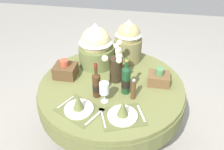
{
  "coord_description": "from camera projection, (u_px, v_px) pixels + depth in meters",
  "views": [
    {
      "loc": [
        0.32,
        -1.76,
        2.12
      ],
      "look_at": [
        0.0,
        0.03,
        0.83
      ],
      "focal_mm": 38.51,
      "sensor_mm": 36.0,
      "label": 1
    }
  ],
  "objects": [
    {
      "name": "ground",
      "position": [
        111.0,
        138.0,
        2.68
      ],
      "size": [
        8.0,
        8.0,
        0.0
      ],
      "primitive_type": "plane",
      "color": "#9E998E"
    },
    {
      "name": "dining_table",
      "position": [
        111.0,
        95.0,
        2.32
      ],
      "size": [
        1.38,
        1.38,
        0.75
      ],
      "color": "olive",
      "rests_on": "ground"
    },
    {
      "name": "place_setting_left",
      "position": [
        79.0,
        106.0,
        1.94
      ],
      "size": [
        0.42,
        0.39,
        0.16
      ],
      "color": "brown",
      "rests_on": "dining_table"
    },
    {
      "name": "place_setting_right",
      "position": [
        123.0,
        112.0,
        1.87
      ],
      "size": [
        0.41,
        0.37,
        0.16
      ],
      "color": "brown",
      "rests_on": "dining_table"
    },
    {
      "name": "flower_vase",
      "position": [
        116.0,
        65.0,
        2.2
      ],
      "size": [
        0.18,
        0.23,
        0.39
      ],
      "color": "#332819",
      "rests_on": "dining_table"
    },
    {
      "name": "wine_bottle_left",
      "position": [
        96.0,
        84.0,
        2.04
      ],
      "size": [
        0.07,
        0.07,
        0.33
      ],
      "color": "#422814",
      "rests_on": "dining_table"
    },
    {
      "name": "wine_bottle_centre",
      "position": [
        126.0,
        80.0,
        2.07
      ],
      "size": [
        0.08,
        0.08,
        0.35
      ],
      "color": "#194223",
      "rests_on": "dining_table"
    },
    {
      "name": "wine_glass_left",
      "position": [
        104.0,
        89.0,
        1.97
      ],
      "size": [
        0.08,
        0.08,
        0.19
      ],
      "color": "silver",
      "rests_on": "dining_table"
    },
    {
      "name": "pepper_mill",
      "position": [
        133.0,
        89.0,
        2.03
      ],
      "size": [
        0.04,
        0.04,
        0.2
      ],
      "color": "brown",
      "rests_on": "dining_table"
    },
    {
      "name": "gift_tub_back_left",
      "position": [
        96.0,
        44.0,
        2.4
      ],
      "size": [
        0.36,
        0.36,
        0.46
      ],
      "color": "olive",
      "rests_on": "dining_table"
    },
    {
      "name": "gift_tub_back_centre",
      "position": [
        128.0,
        39.0,
        2.47
      ],
      "size": [
        0.29,
        0.29,
        0.46
      ],
      "color": "olive",
      "rests_on": "dining_table"
    },
    {
      "name": "woven_basket_side_left",
      "position": [
        65.0,
        70.0,
        2.32
      ],
      "size": [
        0.21,
        0.19,
        0.18
      ],
      "color": "brown",
      "rests_on": "dining_table"
    },
    {
      "name": "woven_basket_side_right",
      "position": [
        159.0,
        78.0,
        2.23
      ],
      "size": [
        0.2,
        0.17,
        0.16
      ],
      "color": "brown",
      "rests_on": "dining_table"
    }
  ]
}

